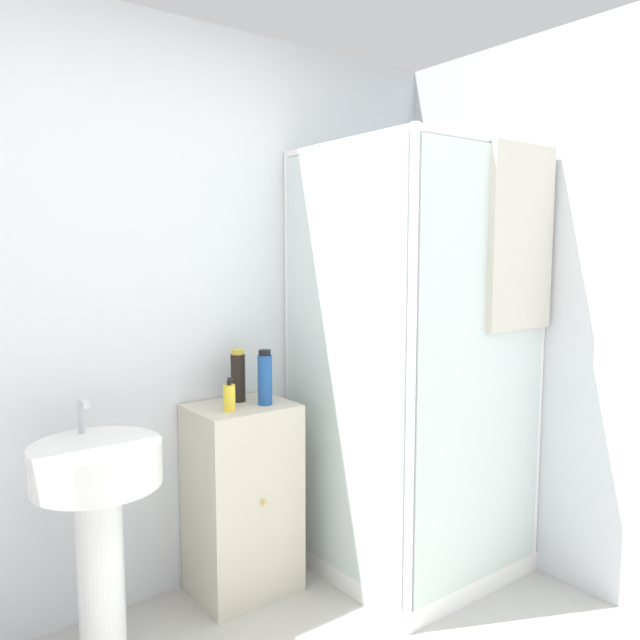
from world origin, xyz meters
name	(u,v)px	position (x,y,z in m)	size (l,w,h in m)	color
wall_back	(119,317)	(0.00, 1.70, 1.25)	(6.40, 0.06, 2.50)	silver
shower_enclosure	(417,453)	(1.19, 1.14, 0.58)	(0.87, 0.90, 1.99)	white
vanity_cabinet	(242,498)	(0.45, 1.49, 0.43)	(0.44, 0.37, 0.85)	beige
sink	(98,508)	(-0.23, 1.32, 0.61)	(0.45, 0.45, 0.98)	white
soap_dispenser	(229,397)	(0.36, 1.43, 0.91)	(0.05, 0.05, 0.14)	yellow
shampoo_bottle_tall_black	(238,376)	(0.47, 1.55, 0.97)	(0.06, 0.06, 0.24)	black
shampoo_bottle_blue	(265,378)	(0.54, 1.43, 0.97)	(0.06, 0.06, 0.24)	#1E4C93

